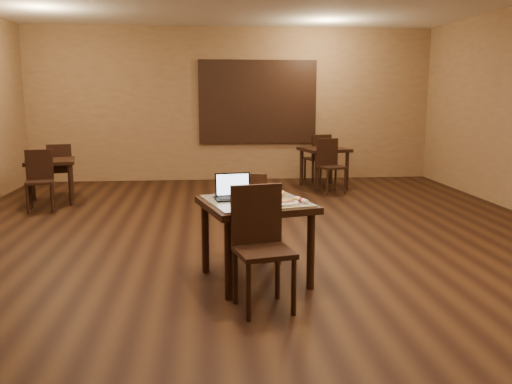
{
  "coord_description": "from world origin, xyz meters",
  "views": [
    {
      "loc": [
        -0.56,
        -5.88,
        1.72
      ],
      "look_at": [
        -0.11,
        -1.12,
        0.85
      ],
      "focal_mm": 38.0,
      "sensor_mm": 36.0,
      "label": 1
    }
  ],
  "objects": [
    {
      "name": "pizza_pan",
      "position": [
        0.01,
        -0.82,
        0.77
      ],
      "size": [
        0.37,
        0.37,
        0.01
      ],
      "primitive_type": "cylinder",
      "color": "silver",
      "rests_on": "tiled_table"
    },
    {
      "name": "pizza_slice",
      "position": [
        0.11,
        -1.24,
        0.79
      ],
      "size": [
        0.29,
        0.29,
        0.02
      ],
      "primitive_type": null,
      "rotation": [
        0.0,
        0.0,
        0.46
      ],
      "color": "beige",
      "rests_on": "plate"
    },
    {
      "name": "plate",
      "position": [
        0.11,
        -1.24,
        0.77
      ],
      "size": [
        0.29,
        0.29,
        0.02
      ],
      "primitive_type": "cylinder",
      "color": "white",
      "rests_on": "tiled_table"
    },
    {
      "name": "wall_back",
      "position": [
        0.0,
        5.0,
        1.5
      ],
      "size": [
        8.0,
        0.02,
        3.0
      ],
      "primitive_type": "cube",
      "color": "olive",
      "rests_on": "ground"
    },
    {
      "name": "other_table_a",
      "position": [
        1.63,
        3.92,
        0.6
      ],
      "size": [
        0.95,
        0.95,
        0.73
      ],
      "rotation": [
        0.0,
        0.0,
        0.26
      ],
      "color": "black",
      "rests_on": "ground"
    },
    {
      "name": "chair_main_near",
      "position": [
        -0.13,
        -1.67,
        0.56
      ],
      "size": [
        0.51,
        0.51,
        0.99
      ],
      "rotation": [
        0.0,
        0.0,
        0.22
      ],
      "color": "black",
      "rests_on": "ground"
    },
    {
      "name": "other_table_a_chair_far",
      "position": [
        1.65,
        4.47,
        0.53
      ],
      "size": [
        0.5,
        0.5,
        0.94
      ],
      "rotation": [
        0.0,
        0.0,
        3.4
      ],
      "color": "black",
      "rests_on": "ground"
    },
    {
      "name": "other_table_b_chair_near",
      "position": [
        -3.02,
        2.34,
        0.51
      ],
      "size": [
        0.46,
        0.46,
        0.9
      ],
      "rotation": [
        0.0,
        0.0,
        0.21
      ],
      "color": "black",
      "rests_on": "ground"
    },
    {
      "name": "chair_main_far",
      "position": [
        -0.13,
        -0.44,
        0.52
      ],
      "size": [
        0.48,
        0.48,
        0.93
      ],
      "rotation": [
        0.0,
        0.0,
        2.92
      ],
      "color": "black",
      "rests_on": "ground"
    },
    {
      "name": "other_table_b_chair_far",
      "position": [
        -2.98,
        3.39,
        0.51
      ],
      "size": [
        0.46,
        0.46,
        0.9
      ],
      "rotation": [
        0.0,
        0.0,
        3.35
      ],
      "color": "black",
      "rests_on": "ground"
    },
    {
      "name": "laptop",
      "position": [
        -0.31,
        -0.95,
        0.82
      ],
      "size": [
        0.36,
        0.3,
        0.23
      ],
      "rotation": [
        0.0,
        0.0,
        0.14
      ],
      "color": "black",
      "rests_on": "tiled_table"
    },
    {
      "name": "ground",
      "position": [
        0.0,
        0.0,
        0.0
      ],
      "size": [
        10.0,
        10.0,
        0.0
      ],
      "primitive_type": "plane",
      "color": "black",
      "rests_on": "ground"
    },
    {
      "name": "tiled_table",
      "position": [
        -0.11,
        -1.06,
        0.66
      ],
      "size": [
        1.12,
        1.12,
        0.76
      ],
      "rotation": [
        0.0,
        0.0,
        0.26
      ],
      "color": "black",
      "rests_on": "ground"
    },
    {
      "name": "napkin_roll",
      "position": [
        0.29,
        -1.2,
        0.78
      ],
      "size": [
        0.1,
        0.18,
        0.04
      ],
      "rotation": [
        0.0,
        0.0,
        0.37
      ],
      "color": "white",
      "rests_on": "tiled_table"
    },
    {
      "name": "other_table_a_chair_near",
      "position": [
        1.61,
        3.37,
        0.53
      ],
      "size": [
        0.5,
        0.5,
        0.94
      ],
      "rotation": [
        0.0,
        0.0,
        0.26
      ],
      "color": "black",
      "rests_on": "ground"
    },
    {
      "name": "spatula",
      "position": [
        0.03,
        -0.84,
        0.79
      ],
      "size": [
        0.25,
        0.25,
        0.01
      ],
      "primitive_type": "cube",
      "rotation": [
        0.0,
        0.0,
        0.8
      ],
      "color": "silver",
      "rests_on": "pizza_whole"
    },
    {
      "name": "mural",
      "position": [
        0.5,
        4.96,
        1.55
      ],
      "size": [
        2.34,
        0.05,
        1.64
      ],
      "color": "#245F84",
      "rests_on": "wall_back"
    },
    {
      "name": "pizza_whole",
      "position": [
        0.01,
        -0.82,
        0.78
      ],
      "size": [
        0.37,
        0.37,
        0.03
      ],
      "color": "beige",
      "rests_on": "pizza_pan"
    },
    {
      "name": "other_table_b",
      "position": [
        -3.0,
        2.86,
        0.58
      ],
      "size": [
        0.88,
        0.88,
        0.69
      ],
      "rotation": [
        0.0,
        0.0,
        0.21
      ],
      "color": "black",
      "rests_on": "ground"
    }
  ]
}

